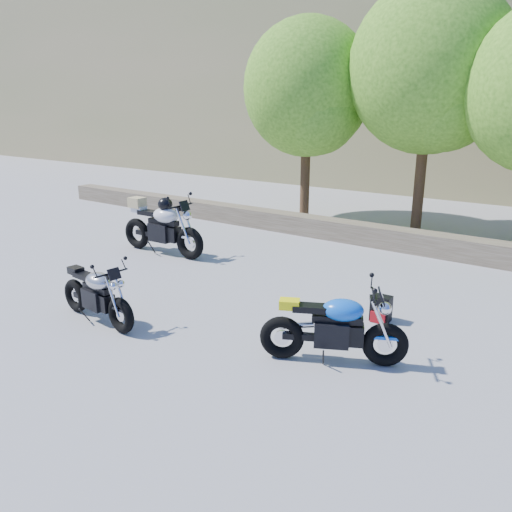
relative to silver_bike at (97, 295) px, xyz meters
The scene contains 8 objects.
ground 1.82m from the silver_bike, 49.65° to the left, with size 90.00×90.00×0.00m, color gray.
stone_wall 6.94m from the silver_bike, 80.52° to the left, with size 22.00×0.55×0.50m, color brown.
tree_decid_left 9.15m from the silver_bike, 98.39° to the left, with size 3.67×3.67×5.62m.
tree_decid_mid 9.80m from the silver_bike, 77.01° to the left, with size 4.08×4.08×6.24m.
silver_bike is the anchor object (origin of this frame).
white_bike 3.88m from the silver_bike, 121.44° to the left, with size 2.38×0.76×1.32m.
blue_bike 3.71m from the silver_bike, 15.72° to the left, with size 1.79×1.01×0.97m.
backpack 4.43m from the silver_bike, 36.58° to the left, with size 0.31×0.27×0.41m.
Camera 1 is at (5.10, -5.73, 3.21)m, focal length 35.00 mm.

